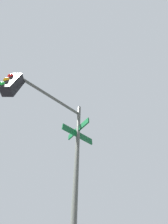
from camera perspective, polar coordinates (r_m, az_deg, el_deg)
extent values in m
cylinder|color=#474C47|center=(3.19, -3.73, -29.19)|extent=(0.12, 0.12, 5.56)
cylinder|color=#474C47|center=(4.37, -13.64, 6.10)|extent=(1.75, 1.44, 0.09)
cube|color=black|center=(3.98, -28.49, 10.50)|extent=(0.28, 0.28, 0.80)
sphere|color=red|center=(4.20, -29.01, 13.15)|extent=(0.18, 0.18, 0.18)
sphere|color=orange|center=(4.00, -30.39, 11.53)|extent=(0.18, 0.18, 0.18)
sphere|color=green|center=(3.80, -31.91, 9.74)|extent=(0.18, 0.18, 0.18)
cube|color=#0F5128|center=(3.96, -2.66, -9.73)|extent=(0.88, 0.72, 0.20)
cube|color=#0F5128|center=(4.11, -2.55, -7.45)|extent=(0.66, 0.80, 0.20)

